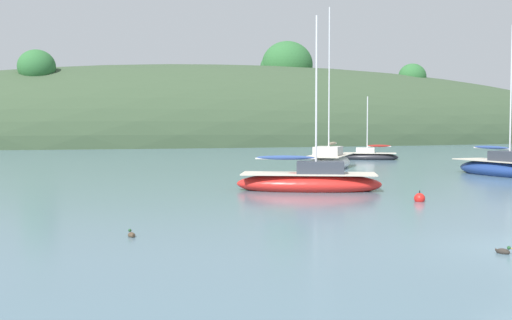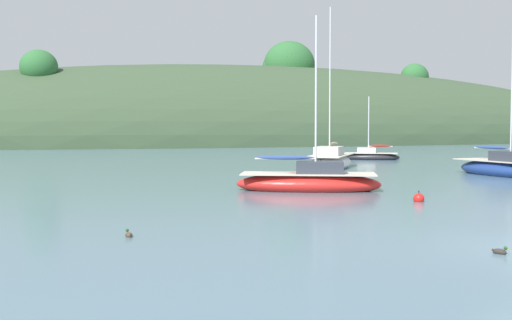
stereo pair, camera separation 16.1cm
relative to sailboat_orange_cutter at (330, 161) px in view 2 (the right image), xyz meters
The scene contains 8 objects.
far_shoreline_hill 60.57m from the sailboat_orange_cutter, 74.59° to the left, with size 150.00×36.00×29.28m.
sailboat_orange_cutter is the anchor object (origin of this frame).
sailboat_black_sloop 12.02m from the sailboat_orange_cutter, 55.15° to the right, with size 2.85×7.58×9.22m.
sailboat_blue_center 12.27m from the sailboat_orange_cutter, 47.00° to the left, with size 5.06×4.04×5.70m.
sailboat_white_near 16.18m from the sailboat_orange_cutter, 119.70° to the right, with size 7.07×4.97×8.32m.
mooring_buoy_channel 20.41m from the sailboat_orange_cutter, 106.35° to the right, with size 0.44×0.44×0.54m.
duck_lone_left 31.02m from the sailboat_orange_cutter, 108.83° to the right, with size 0.30×0.41×0.24m.
duck_lead 29.92m from the sailboat_orange_cutter, 126.81° to the right, with size 0.23×0.43×0.24m.
Camera 2 is at (-11.80, -12.72, 3.06)m, focal length 46.37 mm.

